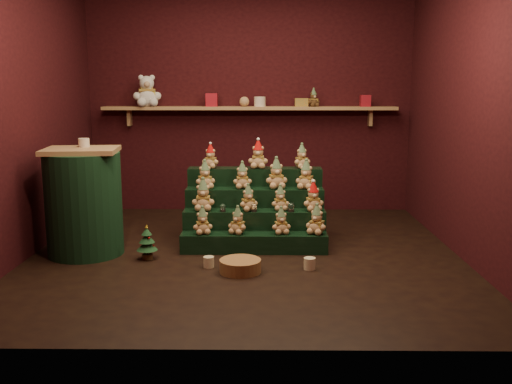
{
  "coord_description": "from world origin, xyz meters",
  "views": [
    {
      "loc": [
        0.17,
        -5.2,
        1.56
      ],
      "look_at": [
        0.1,
        0.25,
        0.55
      ],
      "focal_mm": 40.0,
      "sensor_mm": 36.0,
      "label": 1
    }
  ],
  "objects_px": {
    "snow_globe_b": "(254,207)",
    "mug_left": "(209,262)",
    "snow_globe_c": "(291,207)",
    "mini_christmas_tree": "(147,242)",
    "snow_globe_a": "(223,208)",
    "riser_tier_front": "(254,243)",
    "brown_bear": "(314,98)",
    "side_table": "(84,202)",
    "wicker_basket": "(240,266)",
    "mug_right": "(310,264)",
    "white_bear": "(147,87)"
  },
  "relations": [
    {
      "from": "mug_right",
      "to": "side_table",
      "type": "bearing_deg",
      "value": 167.9
    },
    {
      "from": "riser_tier_front",
      "to": "snow_globe_b",
      "type": "distance_m",
      "value": 0.35
    },
    {
      "from": "snow_globe_c",
      "to": "side_table",
      "type": "bearing_deg",
      "value": -173.02
    },
    {
      "from": "riser_tier_front",
      "to": "mug_right",
      "type": "height_order",
      "value": "riser_tier_front"
    },
    {
      "from": "snow_globe_c",
      "to": "mini_christmas_tree",
      "type": "bearing_deg",
      "value": -163.13
    },
    {
      "from": "snow_globe_b",
      "to": "brown_bear",
      "type": "height_order",
      "value": "brown_bear"
    },
    {
      "from": "riser_tier_front",
      "to": "snow_globe_a",
      "type": "relative_size",
      "value": 18.2
    },
    {
      "from": "white_bear",
      "to": "brown_bear",
      "type": "height_order",
      "value": "white_bear"
    },
    {
      "from": "wicker_basket",
      "to": "white_bear",
      "type": "distance_m",
      "value": 3.07
    },
    {
      "from": "snow_globe_c",
      "to": "brown_bear",
      "type": "xyz_separation_m",
      "value": [
        0.34,
        1.61,
        1.02
      ]
    },
    {
      "from": "snow_globe_c",
      "to": "side_table",
      "type": "distance_m",
      "value": 1.97
    },
    {
      "from": "side_table",
      "to": "snow_globe_c",
      "type": "bearing_deg",
      "value": 1.11
    },
    {
      "from": "snow_globe_b",
      "to": "riser_tier_front",
      "type": "bearing_deg",
      "value": -88.75
    },
    {
      "from": "side_table",
      "to": "mini_christmas_tree",
      "type": "relative_size",
      "value": 3.09
    },
    {
      "from": "snow_globe_c",
      "to": "mini_christmas_tree",
      "type": "relative_size",
      "value": 0.27
    },
    {
      "from": "brown_bear",
      "to": "side_table",
      "type": "bearing_deg",
      "value": -163.51
    },
    {
      "from": "side_table",
      "to": "riser_tier_front",
      "type": "bearing_deg",
      "value": -3.04
    },
    {
      "from": "snow_globe_c",
      "to": "white_bear",
      "type": "relative_size",
      "value": 0.19
    },
    {
      "from": "snow_globe_b",
      "to": "mug_left",
      "type": "relative_size",
      "value": 0.86
    },
    {
      "from": "mug_right",
      "to": "brown_bear",
      "type": "xyz_separation_m",
      "value": [
        0.21,
        2.29,
        1.38
      ]
    },
    {
      "from": "snow_globe_a",
      "to": "wicker_basket",
      "type": "bearing_deg",
      "value": -75.52
    },
    {
      "from": "white_bear",
      "to": "side_table",
      "type": "bearing_deg",
      "value": -110.9
    },
    {
      "from": "snow_globe_a",
      "to": "mug_left",
      "type": "xyz_separation_m",
      "value": [
        -0.08,
        -0.64,
        -0.35
      ]
    },
    {
      "from": "mug_right",
      "to": "brown_bear",
      "type": "distance_m",
      "value": 2.68
    },
    {
      "from": "riser_tier_front",
      "to": "white_bear",
      "type": "distance_m",
      "value": 2.66
    },
    {
      "from": "snow_globe_a",
      "to": "mini_christmas_tree",
      "type": "bearing_deg",
      "value": -148.85
    },
    {
      "from": "white_bear",
      "to": "snow_globe_a",
      "type": "bearing_deg",
      "value": -70.45
    },
    {
      "from": "brown_bear",
      "to": "snow_globe_a",
      "type": "bearing_deg",
      "value": -144.43
    },
    {
      "from": "side_table",
      "to": "mug_left",
      "type": "distance_m",
      "value": 1.34
    },
    {
      "from": "brown_bear",
      "to": "snow_globe_b",
      "type": "bearing_deg",
      "value": -136.0
    },
    {
      "from": "snow_globe_b",
      "to": "mug_left",
      "type": "xyz_separation_m",
      "value": [
        -0.39,
        -0.64,
        -0.35
      ]
    },
    {
      "from": "white_bear",
      "to": "mug_right",
      "type": "bearing_deg",
      "value": -64.51
    },
    {
      "from": "mug_right",
      "to": "white_bear",
      "type": "height_order",
      "value": "white_bear"
    },
    {
      "from": "snow_globe_a",
      "to": "mug_left",
      "type": "distance_m",
      "value": 0.73
    },
    {
      "from": "riser_tier_front",
      "to": "mug_right",
      "type": "relative_size",
      "value": 13.68
    },
    {
      "from": "snow_globe_b",
      "to": "mug_right",
      "type": "bearing_deg",
      "value": -54.19
    },
    {
      "from": "snow_globe_a",
      "to": "mug_left",
      "type": "height_order",
      "value": "snow_globe_a"
    },
    {
      "from": "snow_globe_a",
      "to": "wicker_basket",
      "type": "xyz_separation_m",
      "value": [
        0.2,
        -0.77,
        -0.34
      ]
    },
    {
      "from": "snow_globe_c",
      "to": "mini_christmas_tree",
      "type": "distance_m",
      "value": 1.42
    },
    {
      "from": "snow_globe_b",
      "to": "side_table",
      "type": "xyz_separation_m",
      "value": [
        -1.59,
        -0.24,
        0.1
      ]
    },
    {
      "from": "riser_tier_front",
      "to": "mug_left",
      "type": "xyz_separation_m",
      "value": [
        -0.39,
        -0.48,
        -0.04
      ]
    },
    {
      "from": "mini_christmas_tree",
      "to": "brown_bear",
      "type": "relative_size",
      "value": 1.52
    },
    {
      "from": "brown_bear",
      "to": "mug_left",
      "type": "bearing_deg",
      "value": -138.3
    },
    {
      "from": "mug_left",
      "to": "brown_bear",
      "type": "height_order",
      "value": "brown_bear"
    },
    {
      "from": "mini_christmas_tree",
      "to": "mug_right",
      "type": "xyz_separation_m",
      "value": [
        1.47,
        -0.28,
        -0.11
      ]
    },
    {
      "from": "mug_left",
      "to": "side_table",
      "type": "bearing_deg",
      "value": 161.67
    },
    {
      "from": "snow_globe_b",
      "to": "wicker_basket",
      "type": "relative_size",
      "value": 0.23
    },
    {
      "from": "riser_tier_front",
      "to": "mug_left",
      "type": "height_order",
      "value": "riser_tier_front"
    },
    {
      "from": "snow_globe_c",
      "to": "mini_christmas_tree",
      "type": "xyz_separation_m",
      "value": [
        -1.34,
        -0.4,
        -0.25
      ]
    },
    {
      "from": "snow_globe_c",
      "to": "mug_right",
      "type": "distance_m",
      "value": 0.78
    }
  ]
}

